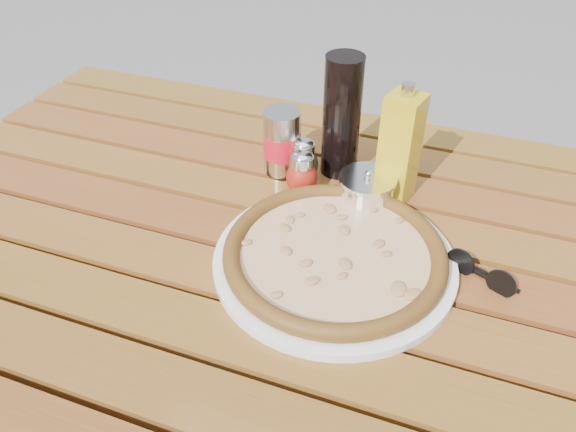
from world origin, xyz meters
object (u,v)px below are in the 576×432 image
(dark_bottle, at_px, (342,117))
(soda_can, at_px, (282,143))
(olive_oil_cruet, at_px, (400,148))
(parmesan_tin, at_px, (367,191))
(oregano_shaker, at_px, (303,160))
(pepper_shaker, at_px, (302,173))
(sunglasses, at_px, (481,273))
(pizza, at_px, (335,253))
(table, at_px, (284,273))
(plate, at_px, (334,261))

(dark_bottle, distance_m, soda_can, 0.12)
(olive_oil_cruet, distance_m, parmesan_tin, 0.09)
(oregano_shaker, bearing_deg, pepper_shaker, -74.38)
(pepper_shaker, distance_m, soda_can, 0.08)
(dark_bottle, relative_size, sunglasses, 2.02)
(pizza, xyz_separation_m, oregano_shaker, (-0.12, 0.20, 0.02))
(table, xyz_separation_m, dark_bottle, (0.03, 0.22, 0.19))
(dark_bottle, xyz_separation_m, sunglasses, (0.27, -0.21, -0.09))
(pizza, height_order, pepper_shaker, pepper_shaker)
(pepper_shaker, distance_m, oregano_shaker, 0.04)
(olive_oil_cruet, bearing_deg, plate, -103.26)
(pepper_shaker, bearing_deg, soda_can, 136.64)
(sunglasses, bearing_deg, pizza, -145.63)
(plate, bearing_deg, olive_oil_cruet, 76.74)
(pepper_shaker, relative_size, parmesan_tin, 0.69)
(soda_can, bearing_deg, sunglasses, -25.04)
(sunglasses, bearing_deg, soda_can, 178.61)
(soda_can, bearing_deg, dark_bottle, 19.90)
(pizza, xyz_separation_m, olive_oil_cruet, (0.05, 0.20, 0.07))
(dark_bottle, bearing_deg, sunglasses, -37.38)
(pepper_shaker, xyz_separation_m, olive_oil_cruet, (0.15, 0.04, 0.06))
(table, height_order, plate, plate)
(parmesan_tin, bearing_deg, table, -128.35)
(pepper_shaker, height_order, dark_bottle, dark_bottle)
(oregano_shaker, xyz_separation_m, parmesan_tin, (0.13, -0.04, -0.01))
(table, distance_m, sunglasses, 0.31)
(pizza, relative_size, parmesan_tin, 2.97)
(table, xyz_separation_m, sunglasses, (0.30, 0.01, 0.09))
(plate, height_order, sunglasses, sunglasses)
(oregano_shaker, distance_m, sunglasses, 0.36)
(plate, xyz_separation_m, soda_can, (-0.16, 0.21, 0.05))
(pepper_shaker, bearing_deg, dark_bottle, 64.51)
(pizza, xyz_separation_m, dark_bottle, (-0.06, 0.25, 0.09))
(pepper_shaker, relative_size, olive_oil_cruet, 0.39)
(table, height_order, pepper_shaker, pepper_shaker)
(pepper_shaker, relative_size, soda_can, 0.68)
(parmesan_tin, bearing_deg, oregano_shaker, 161.28)
(pizza, distance_m, dark_bottle, 0.27)
(pizza, relative_size, pepper_shaker, 4.29)
(pepper_shaker, bearing_deg, table, -83.47)
(table, xyz_separation_m, plate, (0.09, -0.03, 0.08))
(soda_can, bearing_deg, parmesan_tin, -17.70)
(oregano_shaker, relative_size, olive_oil_cruet, 0.39)
(table, relative_size, pizza, 3.98)
(table, bearing_deg, olive_oil_cruet, 50.94)
(plate, bearing_deg, pizza, 180.00)
(oregano_shaker, distance_m, parmesan_tin, 0.13)
(soda_can, xyz_separation_m, parmesan_tin, (0.17, -0.05, -0.03))
(table, relative_size, oregano_shaker, 17.07)
(plate, height_order, oregano_shaker, oregano_shaker)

